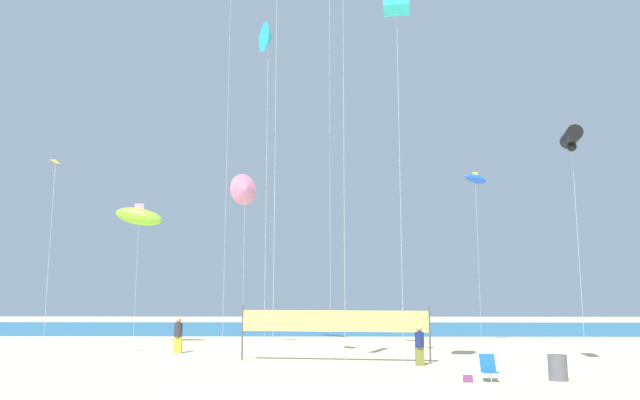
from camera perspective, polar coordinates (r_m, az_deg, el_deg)
The scene contains 13 objects.
ocean_band at distance 52.03m, azimuth 0.87°, elevation -11.94°, with size 120.00×20.00×0.01m, color #1E6B99.
beachgoer_charcoal_shirt at distance 31.45m, azimuth -13.18°, elevation -12.13°, with size 0.40×0.40×1.76m.
beachgoer_navy_shirt at distance 25.92m, azimuth 9.33°, elevation -13.20°, with size 0.37×0.37×1.62m.
folding_beach_chair at distance 21.98m, azimuth 15.56°, elevation -14.88°, with size 0.52×0.65×0.89m.
trash_barrel at distance 22.88m, azimuth 21.43°, elevation -14.44°, with size 0.63×0.63×0.86m, color #595960.
volleyball_net at distance 26.89m, azimuth 1.32°, elevation -11.50°, with size 8.20×1.17×2.40m.
beach_handbag at distance 21.61m, azimuth 13.73°, elevation -15.99°, with size 0.30×0.15×0.24m, color #7A3872.
kite_cyan_delta at distance 27.67m, azimuth -4.89°, elevation 14.91°, with size 0.95×1.35×14.69m.
kite_yellow_diamond at distance 29.46m, azimuth -23.61°, elevation 2.70°, with size 0.51×0.51×8.87m.
kite_black_tube at distance 26.91m, azimuth 22.54°, elevation 5.41°, with size 0.93×1.67×9.56m.
kite_blue_inflatable at distance 36.77m, azimuth 14.38°, elevation 1.92°, with size 1.56×0.99×9.95m.
kite_lime_inflatable at distance 36.49m, azimuth -16.65°, elevation -1.50°, with size 2.87×1.00×8.04m.
kite_pink_delta at distance 34.70m, azimuth -7.06°, elevation 1.00°, with size 1.54×1.46×9.66m.
Camera 1 is at (0.01, -16.11, 2.96)m, focal length 34.06 mm.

